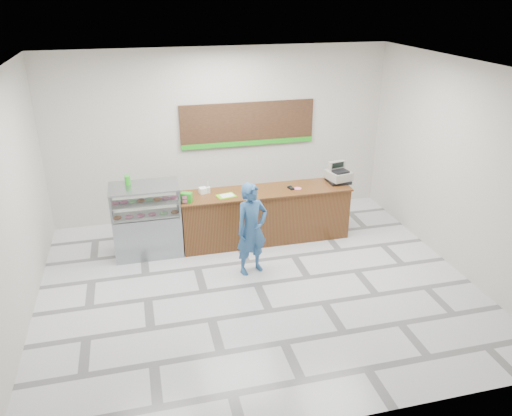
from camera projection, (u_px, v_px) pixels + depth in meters
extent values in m
plane|color=silver|center=(257.00, 284.00, 8.29)|extent=(7.00, 7.00, 0.00)
plane|color=beige|center=(221.00, 135.00, 10.24)|extent=(7.00, 0.00, 7.00)
plane|color=silver|center=(257.00, 68.00, 6.87)|extent=(7.00, 7.00, 0.00)
cube|color=brown|center=(265.00, 216.00, 9.59)|extent=(3.20, 0.70, 1.00)
cube|color=brown|center=(265.00, 191.00, 9.38)|extent=(3.26, 0.76, 0.03)
cube|color=gray|center=(148.00, 233.00, 9.13)|extent=(1.20, 0.70, 0.80)
cube|color=white|center=(145.00, 201.00, 8.87)|extent=(1.20, 0.70, 0.50)
cube|color=gray|center=(144.00, 187.00, 8.76)|extent=(1.22, 0.72, 0.03)
cube|color=silver|center=(146.00, 212.00, 8.96)|extent=(1.14, 0.64, 0.02)
cube|color=silver|center=(145.00, 200.00, 8.86)|extent=(1.14, 0.64, 0.02)
torus|color=#B05F2F|center=(117.00, 216.00, 8.75)|extent=(0.15, 0.15, 0.05)
torus|color=pink|center=(129.00, 215.00, 8.79)|extent=(0.15, 0.15, 0.05)
torus|color=pink|center=(140.00, 213.00, 8.84)|extent=(0.15, 0.15, 0.05)
torus|color=pink|center=(152.00, 212.00, 8.88)|extent=(0.15, 0.15, 0.05)
torus|color=#97F296|center=(163.00, 211.00, 8.93)|extent=(0.15, 0.15, 0.05)
torus|color=#B05F2F|center=(175.00, 210.00, 8.97)|extent=(0.15, 0.15, 0.05)
torus|color=pink|center=(116.00, 200.00, 8.78)|extent=(0.15, 0.15, 0.05)
torus|color=pink|center=(124.00, 199.00, 8.82)|extent=(0.15, 0.15, 0.05)
torus|color=#97F296|center=(132.00, 198.00, 8.85)|extent=(0.15, 0.15, 0.05)
torus|color=#B05F2F|center=(141.00, 198.00, 8.88)|extent=(0.15, 0.15, 0.05)
torus|color=#97F296|center=(149.00, 197.00, 8.91)|extent=(0.15, 0.15, 0.05)
torus|color=#B05F2F|center=(157.00, 196.00, 8.94)|extent=(0.15, 0.15, 0.05)
torus|color=pink|center=(165.00, 195.00, 8.97)|extent=(0.15, 0.15, 0.05)
torus|color=pink|center=(173.00, 195.00, 9.01)|extent=(0.15, 0.15, 0.05)
cube|color=black|center=(248.00, 124.00, 10.25)|extent=(2.80, 0.05, 0.90)
cube|color=#229D1C|center=(248.00, 143.00, 10.38)|extent=(2.80, 0.02, 0.10)
cube|color=black|center=(338.00, 181.00, 9.76)|extent=(0.41, 0.41, 0.06)
cube|color=gray|center=(339.00, 175.00, 9.71)|extent=(0.49, 0.51, 0.16)
cube|color=black|center=(341.00, 172.00, 9.60)|extent=(0.32, 0.26, 0.04)
cube|color=gray|center=(337.00, 165.00, 9.76)|extent=(0.36, 0.18, 0.16)
cube|color=black|center=(338.00, 165.00, 9.70)|extent=(0.26, 0.07, 0.10)
cube|color=black|center=(291.00, 188.00, 9.43)|extent=(0.10, 0.16, 0.04)
cube|color=#6ECE0F|center=(226.00, 196.00, 9.09)|extent=(0.37, 0.30, 0.02)
cube|color=white|center=(227.00, 195.00, 9.09)|extent=(0.27, 0.21, 0.00)
cube|color=white|center=(203.00, 190.00, 9.22)|extent=(0.15, 0.15, 0.11)
cylinder|color=silver|center=(208.00, 190.00, 9.23)|extent=(0.08, 0.08, 0.12)
cube|color=#229D1C|center=(187.00, 197.00, 8.83)|extent=(0.23, 0.19, 0.17)
cylinder|color=pink|center=(298.00, 188.00, 9.45)|extent=(0.15, 0.15, 0.00)
cylinder|color=#229D1C|center=(128.00, 180.00, 8.79)|extent=(0.10, 0.10, 0.16)
cylinder|color=#229D1C|center=(127.00, 179.00, 8.89)|extent=(0.09, 0.09, 0.13)
imported|color=#2A5484|center=(252.00, 229.00, 8.37)|extent=(0.69, 0.56, 1.62)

